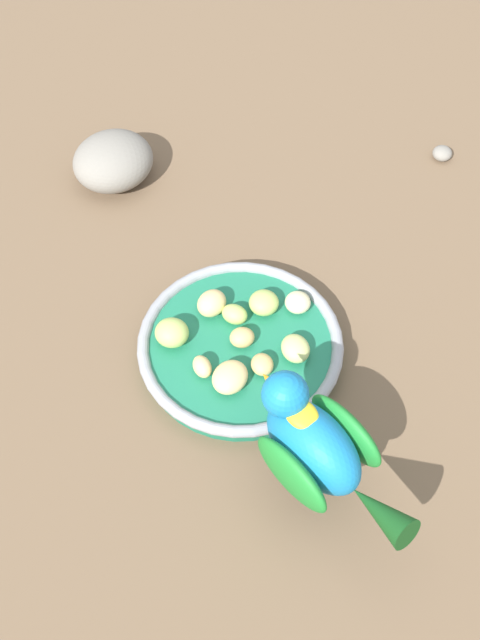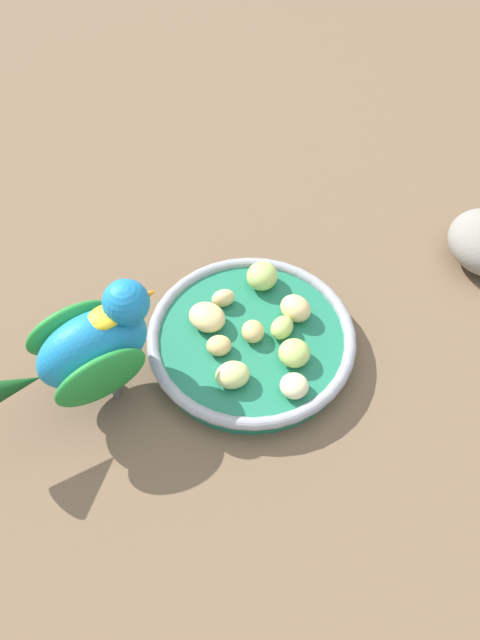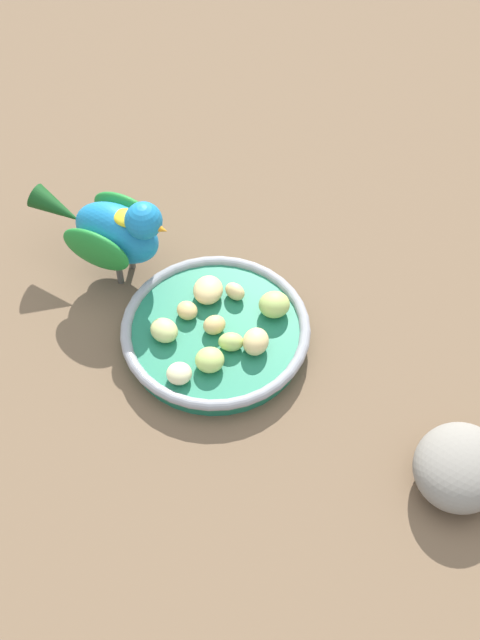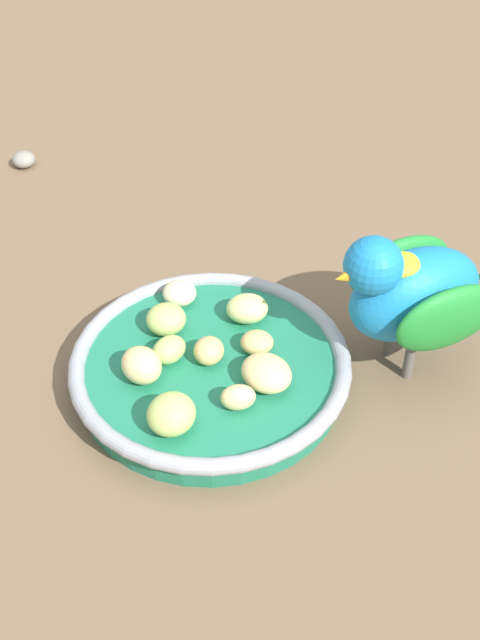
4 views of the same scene
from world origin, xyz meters
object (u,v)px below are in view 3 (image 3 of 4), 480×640
object	(u,v)px
apple_piece_5	(274,305)
apple_piece_0	(208,290)
feeding_bowl	(217,333)
apple_piece_8	(237,292)
parrot	(114,229)
apple_piece_1	(218,326)
apple_piece_3	(164,330)
rock_large	(460,467)
apple_piece_7	(210,360)
apple_piece_9	(179,373)
apple_piece_6	(256,342)
apple_piece_2	(232,340)
apple_piece_4	(187,310)

from	to	relation	value
apple_piece_5	apple_piece_0	bearing A→B (deg)	-171.80
feeding_bowl	apple_piece_5	distance (m)	0.07
apple_piece_8	parrot	bearing A→B (deg)	-177.07
apple_piece_8	apple_piece_1	bearing A→B (deg)	-87.38
apple_piece_1	apple_piece_3	distance (m)	0.06
apple_piece_0	rock_large	distance (m)	0.33
apple_piece_8	apple_piece_3	bearing A→B (deg)	-119.82
apple_piece_0	apple_piece_3	size ratio (longest dim) A/B	1.19
apple_piece_7	parrot	distance (m)	0.19
apple_piece_5	apple_piece_9	bearing A→B (deg)	-113.56
apple_piece_6	apple_piece_5	bearing A→B (deg)	92.37
apple_piece_8	rock_large	size ratio (longest dim) A/B	0.26
apple_piece_2	apple_piece_7	distance (m)	0.04
apple_piece_3	rock_large	world-z (taller)	rock_large
apple_piece_8	parrot	xyz separation A→B (m)	(-0.15, -0.01, 0.04)
feeding_bowl	apple_piece_7	xyz separation A→B (m)	(0.01, -0.05, 0.02)
feeding_bowl	apple_piece_8	xyz separation A→B (m)	(0.00, 0.05, 0.02)
apple_piece_1	apple_piece_7	bearing A→B (deg)	-74.61
apple_piece_3	rock_large	xyz separation A→B (m)	(0.34, -0.02, -0.00)
apple_piece_2	apple_piece_5	world-z (taller)	apple_piece_5
apple_piece_1	apple_piece_3	xyz separation A→B (m)	(-0.05, -0.03, 0.00)
apple_piece_2	apple_piece_4	xyz separation A→B (m)	(-0.06, 0.02, -0.00)
apple_piece_7	apple_piece_8	distance (m)	0.10
apple_piece_1	apple_piece_8	bearing A→B (deg)	92.62
apple_piece_3	apple_piece_9	distance (m)	0.06
apple_piece_4	rock_large	distance (m)	0.33
apple_piece_1	apple_piece_7	world-z (taller)	apple_piece_7
apple_piece_4	apple_piece_2	bearing A→B (deg)	-14.61
feeding_bowl	apple_piece_7	bearing A→B (deg)	-72.63
apple_piece_8	apple_piece_6	bearing A→B (deg)	-48.41
apple_piece_9	apple_piece_0	bearing A→B (deg)	101.39
feeding_bowl	apple_piece_0	bearing A→B (deg)	128.33
apple_piece_0	apple_piece_5	size ratio (longest dim) A/B	1.12
apple_piece_1	apple_piece_2	bearing A→B (deg)	-26.08
apple_piece_4	rock_large	xyz separation A→B (m)	(0.33, -0.06, -0.00)
apple_piece_7	apple_piece_8	size ratio (longest dim) A/B	1.26
apple_piece_6	rock_large	world-z (taller)	rock_large
apple_piece_3	apple_piece_8	bearing A→B (deg)	60.18
apple_piece_1	apple_piece_2	xyz separation A→B (m)	(0.02, -0.01, 0.00)
apple_piece_1	apple_piece_9	xyz separation A→B (m)	(-0.01, -0.07, -0.00)
apple_piece_5	apple_piece_6	size ratio (longest dim) A/B	1.05
apple_piece_6	apple_piece_8	xyz separation A→B (m)	(-0.05, 0.06, -0.00)
apple_piece_9	parrot	size ratio (longest dim) A/B	0.15
apple_piece_0	apple_piece_6	xyz separation A→B (m)	(0.08, -0.04, 0.00)
apple_piece_2	rock_large	distance (m)	0.27
apple_piece_5	apple_piece_6	xyz separation A→B (m)	(0.00, -0.05, -0.00)
apple_piece_6	rock_large	xyz separation A→B (m)	(0.24, -0.05, -0.01)
apple_piece_7	apple_piece_9	xyz separation A→B (m)	(-0.02, -0.03, -0.00)
apple_piece_4	rock_large	size ratio (longest dim) A/B	0.26
apple_piece_6	apple_piece_9	xyz separation A→B (m)	(-0.06, -0.07, -0.00)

